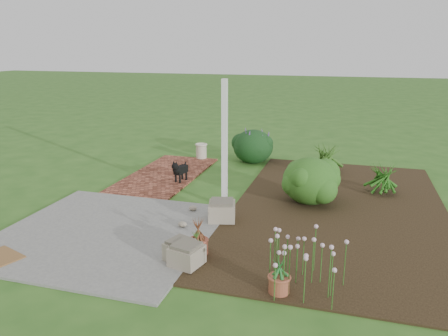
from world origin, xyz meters
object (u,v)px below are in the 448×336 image
(stone_trough_near, at_px, (187,256))
(evergreen_shrub, at_px, (310,180))
(cream_ceramic_urn, at_px, (201,151))
(black_dog, at_px, (180,169))

(stone_trough_near, height_order, evergreen_shrub, evergreen_shrub)
(stone_trough_near, height_order, cream_ceramic_urn, cream_ceramic_urn)
(evergreen_shrub, bearing_deg, cream_ceramic_urn, 140.11)
(black_dog, height_order, evergreen_shrub, evergreen_shrub)
(evergreen_shrub, bearing_deg, stone_trough_near, -114.07)
(black_dog, relative_size, cream_ceramic_urn, 1.42)
(evergreen_shrub, bearing_deg, black_dog, 170.39)
(cream_ceramic_urn, distance_m, evergreen_shrub, 4.28)
(cream_ceramic_urn, bearing_deg, black_dog, -83.47)
(black_dog, distance_m, evergreen_shrub, 3.07)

